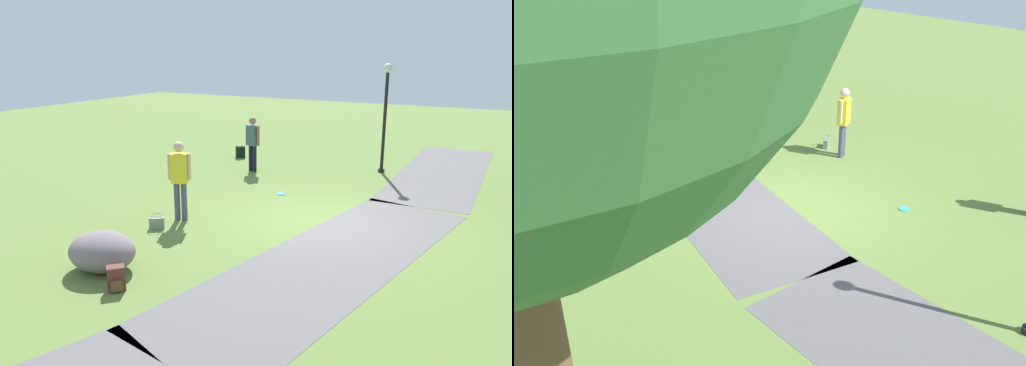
% 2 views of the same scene
% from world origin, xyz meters
% --- Properties ---
extents(ground_plane, '(48.00, 48.00, 0.00)m').
position_xyz_m(ground_plane, '(0.00, 0.00, 0.00)').
color(ground_plane, olive).
extents(footpath_segment_mid, '(8.31, 3.85, 0.01)m').
position_xyz_m(footpath_segment_mid, '(1.93, 0.81, 0.00)').
color(footpath_segment_mid, '#5D595A').
rests_on(footpath_segment_mid, ground).
extents(footpath_segment_far, '(8.33, 5.03, 0.01)m').
position_xyz_m(footpath_segment_far, '(9.60, -1.35, 0.00)').
color(footpath_segment_far, '#5D595A').
rests_on(footpath_segment_far, ground).
extents(lawn_boulder, '(1.17, 1.33, 0.69)m').
position_xyz_m(lawn_boulder, '(4.19, -2.58, 0.34)').
color(lawn_boulder, slate).
rests_on(lawn_boulder, ground).
extents(woman_with_handbag, '(0.37, 0.48, 1.79)m').
position_xyz_m(woman_with_handbag, '(1.44, -2.94, 1.05)').
color(woman_with_handbag, '#464C63').
rests_on(woman_with_handbag, ground).
extents(handbag_on_grass, '(0.38, 0.38, 0.31)m').
position_xyz_m(handbag_on_grass, '(2.13, -3.07, 0.14)').
color(handbag_on_grass, gray).
rests_on(handbag_on_grass, ground).
extents(backpack_by_boulder, '(0.35, 0.35, 0.40)m').
position_xyz_m(backpack_by_boulder, '(4.65, -1.85, 0.19)').
color(backpack_by_boulder, '#5A2B24').
rests_on(backpack_by_boulder, ground).
extents(frisbee_on_grass, '(0.22, 0.22, 0.02)m').
position_xyz_m(frisbee_on_grass, '(-1.46, -1.83, 0.01)').
color(frisbee_on_grass, '#389BDA').
rests_on(frisbee_on_grass, ground).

